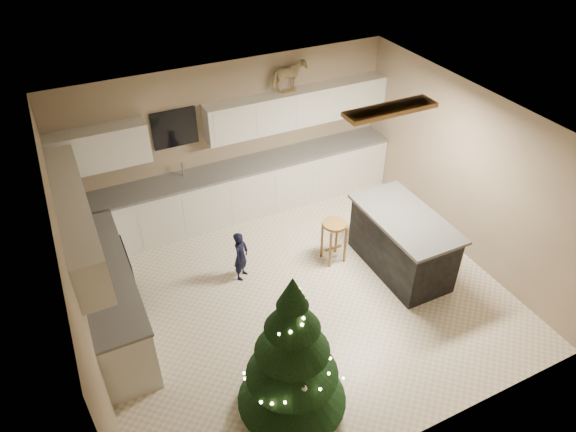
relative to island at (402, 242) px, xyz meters
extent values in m
plane|color=beige|center=(-1.62, 0.15, -0.48)|extent=(5.50, 5.50, 0.00)
cube|color=tan|center=(-1.62, 2.65, 0.82)|extent=(5.50, 0.02, 2.60)
cube|color=tan|center=(-1.62, -2.35, 0.82)|extent=(5.50, 0.02, 2.60)
cube|color=tan|center=(-4.37, 0.15, 0.82)|extent=(0.02, 5.00, 2.60)
cube|color=tan|center=(1.13, 0.15, 0.82)|extent=(0.02, 5.00, 2.60)
cube|color=silver|center=(-1.62, 0.15, 2.12)|extent=(5.50, 5.00, 0.02)
cube|color=brown|center=(-0.32, 0.25, 2.07)|extent=(1.25, 0.32, 0.06)
cube|color=white|center=(-0.32, 0.25, 2.04)|extent=(1.15, 0.24, 0.02)
cube|color=silver|center=(-1.62, 2.35, -0.03)|extent=(5.48, 0.60, 0.90)
cube|color=silver|center=(-4.07, 0.75, -0.03)|extent=(0.60, 2.60, 0.90)
cube|color=slate|center=(-1.62, 2.34, 0.44)|extent=(5.48, 0.62, 0.04)
cube|color=slate|center=(-4.06, 0.75, 0.44)|extent=(0.62, 2.60, 0.04)
cube|color=silver|center=(-3.67, 2.48, 1.22)|extent=(1.40, 0.35, 0.60)
cube|color=silver|center=(-0.47, 2.48, 1.22)|extent=(3.20, 0.35, 0.60)
cube|color=silver|center=(-4.20, 0.88, 1.22)|extent=(0.35, 2.60, 0.60)
cube|color=black|center=(-2.52, 2.62, 1.22)|extent=(0.70, 0.04, 0.60)
cube|color=#99999E|center=(-2.52, 2.35, 0.42)|extent=(0.55, 0.40, 0.06)
cylinder|color=#99999E|center=(-2.52, 2.45, 0.58)|extent=(0.03, 0.03, 0.24)
cube|color=black|center=(-4.05, 1.05, -0.03)|extent=(0.64, 0.75, 0.90)
cube|color=black|center=(-4.30, 1.05, 0.57)|extent=(0.10, 0.75, 0.30)
cube|color=black|center=(0.00, 0.00, -0.03)|extent=(0.80, 1.60, 0.90)
cube|color=#373739|center=(0.00, 0.00, 0.45)|extent=(0.90, 1.70, 0.05)
cylinder|color=brown|center=(-0.81, 0.60, 0.20)|extent=(0.37, 0.37, 0.04)
cylinder|color=brown|center=(-0.94, 0.47, -0.15)|extent=(0.04, 0.04, 0.66)
cylinder|color=brown|center=(-0.68, 0.47, -0.15)|extent=(0.04, 0.04, 0.66)
cylinder|color=brown|center=(-0.94, 0.72, -0.15)|extent=(0.04, 0.04, 0.66)
cylinder|color=brown|center=(-0.68, 0.72, -0.15)|extent=(0.04, 0.04, 0.66)
cube|color=brown|center=(-0.81, 0.60, -0.26)|extent=(0.28, 0.03, 0.03)
cylinder|color=#3F2816|center=(-2.52, -1.45, -0.34)|extent=(0.11, 0.11, 0.27)
cone|color=black|center=(-2.52, -1.45, 0.02)|extent=(1.23, 1.23, 0.63)
cone|color=black|center=(-2.52, -1.45, 0.42)|extent=(1.01, 1.01, 0.54)
cone|color=black|center=(-2.52, -1.45, 0.78)|extent=(0.79, 0.79, 0.50)
cone|color=black|center=(-2.52, -1.45, 1.10)|extent=(0.58, 0.58, 0.45)
cone|color=black|center=(-2.52, -1.45, 1.37)|extent=(0.32, 0.32, 0.36)
sphere|color=#FFD88C|center=(-1.88, -1.45, -0.25)|extent=(0.03, 0.03, 0.03)
sphere|color=#FFD88C|center=(-1.96, -1.18, -0.20)|extent=(0.03, 0.03, 0.03)
sphere|color=#FFD88C|center=(-2.14, -0.98, -0.15)|extent=(0.03, 0.03, 0.03)
sphere|color=#FFD88C|center=(-2.37, -0.88, -0.09)|extent=(0.03, 0.03, 0.03)
sphere|color=#FFD88C|center=(-2.62, -0.89, -0.04)|extent=(0.03, 0.03, 0.03)
sphere|color=#FFD88C|center=(-2.84, -1.00, 0.01)|extent=(0.03, 0.03, 0.03)
sphere|color=#FFD88C|center=(-2.98, -1.18, 0.07)|extent=(0.03, 0.03, 0.03)
sphere|color=#FFD88C|center=(-3.03, -1.41, 0.12)|extent=(0.03, 0.03, 0.03)
sphere|color=#FFD88C|center=(-2.98, -1.62, 0.17)|extent=(0.03, 0.03, 0.03)
sphere|color=#FFD88C|center=(-2.85, -1.78, 0.23)|extent=(0.03, 0.03, 0.03)
sphere|color=#FFD88C|center=(-2.67, -1.87, 0.28)|extent=(0.03, 0.03, 0.03)
sphere|color=#FFD88C|center=(-2.48, -1.88, 0.34)|extent=(0.03, 0.03, 0.03)
sphere|color=#FFD88C|center=(-2.31, -1.80, 0.39)|extent=(0.03, 0.03, 0.03)
sphere|color=#FFD88C|center=(-2.19, -1.67, 0.44)|extent=(0.03, 0.03, 0.03)
sphere|color=#FFD88C|center=(-2.15, -1.51, 0.50)|extent=(0.03, 0.03, 0.03)
sphere|color=#FFD88C|center=(-2.17, -1.35, 0.55)|extent=(0.03, 0.03, 0.03)
sphere|color=#FFD88C|center=(-2.26, -1.22, 0.60)|extent=(0.03, 0.03, 0.03)
sphere|color=#FFD88C|center=(-2.39, -1.15, 0.66)|extent=(0.03, 0.03, 0.03)
sphere|color=#FFD88C|center=(-2.53, -1.14, 0.71)|extent=(0.03, 0.03, 0.03)
sphere|color=#FFD88C|center=(-2.65, -1.19, 0.76)|extent=(0.03, 0.03, 0.03)
sphere|color=#FFD88C|center=(-2.73, -1.28, 0.82)|extent=(0.03, 0.03, 0.03)
sphere|color=#FFD88C|center=(-2.77, -1.39, 0.87)|extent=(0.03, 0.03, 0.03)
sphere|color=#FFD88C|center=(-2.75, -1.49, 0.92)|extent=(0.03, 0.03, 0.03)
sphere|color=#FFD88C|center=(-2.69, -1.57, 0.98)|extent=(0.03, 0.03, 0.03)
sphere|color=#FFD88C|center=(-2.61, -1.62, 1.03)|extent=(0.03, 0.03, 0.03)
sphere|color=#FFD88C|center=(-2.53, -1.62, 1.09)|extent=(0.03, 0.03, 0.03)
sphere|color=#FFD88C|center=(-2.46, -1.59, 1.14)|extent=(0.03, 0.03, 0.03)
sphere|color=#FFD88C|center=(-2.42, -1.54, 1.19)|extent=(0.03, 0.03, 0.03)
sphere|color=#FFD88C|center=(-2.41, -1.48, 1.25)|extent=(0.03, 0.03, 0.03)
sphere|color=#FFD88C|center=(-2.42, -1.43, 1.30)|extent=(0.03, 0.03, 0.03)
sphere|color=#FFD88C|center=(-2.45, -1.40, 1.35)|extent=(0.03, 0.03, 0.03)
sphere|color=#FFD88C|center=(-2.49, -1.39, 1.41)|extent=(0.03, 0.03, 0.03)
sphere|color=silver|center=(-1.99, -1.45, -0.09)|extent=(0.06, 0.06, 0.06)
sphere|color=silver|center=(-2.79, -1.08, 0.14)|extent=(0.06, 0.06, 0.06)
sphere|color=silver|center=(-2.64, -1.80, 0.37)|extent=(0.06, 0.06, 0.06)
sphere|color=silver|center=(-2.25, -1.36, 0.60)|extent=(0.06, 0.06, 0.06)
sphere|color=silver|center=(-2.69, -1.33, 0.84)|extent=(0.06, 0.06, 0.06)
sphere|color=silver|center=(-2.52, -1.57, 1.07)|extent=(0.06, 0.06, 0.06)
sphere|color=silver|center=(-2.49, -1.42, 1.30)|extent=(0.06, 0.06, 0.06)
imported|color=black|center=(-2.22, 0.84, -0.08)|extent=(0.34, 0.34, 0.80)
cube|color=brown|center=(-0.65, 2.44, 1.53)|extent=(0.23, 0.02, 0.02)
cube|color=brown|center=(-0.65, 2.51, 1.53)|extent=(0.23, 0.02, 0.02)
imported|color=tan|center=(-0.65, 2.48, 1.78)|extent=(0.62, 0.37, 0.49)
camera|label=1|loc=(-4.07, -4.53, 4.80)|focal=32.00mm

